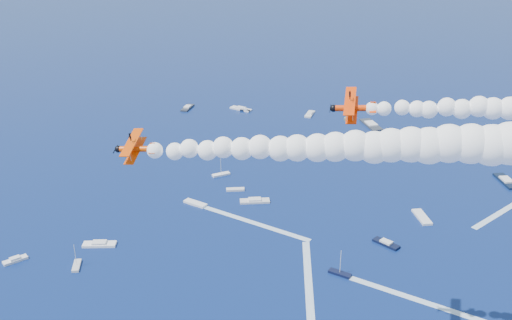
% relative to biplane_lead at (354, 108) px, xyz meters
% --- Properties ---
extents(biplane_lead, '(10.03, 11.82, 8.45)m').
position_rel_biplane_lead_xyz_m(biplane_lead, '(0.00, 0.00, 0.00)').
color(biplane_lead, '#F93905').
extents(biplane_trail, '(8.05, 9.34, 6.36)m').
position_rel_biplane_lead_xyz_m(biplane_trail, '(-25.08, -32.90, 0.89)').
color(biplane_trail, '#E74604').
extents(smoke_trail_trail, '(73.24, 35.43, 12.42)m').
position_rel_biplane_lead_xyz_m(smoke_trail_trail, '(9.59, -25.29, 3.64)').
color(smoke_trail_trail, white).
extents(spectator_boats, '(221.65, 154.27, 0.70)m').
position_rel_biplane_lead_xyz_m(spectator_boats, '(-2.77, 84.06, -55.95)').
color(spectator_boats, white).
rests_on(spectator_boats, ground).
extents(boat_wakes, '(99.69, 96.03, 0.04)m').
position_rel_biplane_lead_xyz_m(boat_wakes, '(-0.93, 45.54, -56.27)').
color(boat_wakes, white).
rests_on(boat_wakes, ground).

